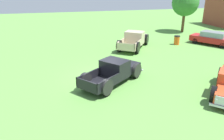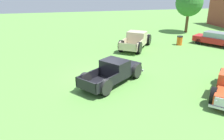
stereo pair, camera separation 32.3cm
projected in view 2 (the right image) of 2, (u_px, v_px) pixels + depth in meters
The scene contains 6 objects.
ground_plane at pixel (103, 79), 14.71m from camera, with size 80.00×80.00×0.00m, color #5B9342.
pickup_truck_foreground at pixel (115, 71), 14.06m from camera, with size 4.32×4.83×1.47m.
pickup_truck_behind_right at pixel (137, 40), 21.87m from camera, with size 5.33×4.60×1.61m.
sedan_distant_b at pixel (215, 38), 22.60m from camera, with size 4.38×3.67×1.38m.
trash_can at pixel (180, 40), 22.84m from camera, with size 0.59×0.59×0.95m.
oak_tree_west at pixel (189, 3), 27.88m from camera, with size 3.41×3.41×5.47m.
Camera 2 is at (13.29, -2.49, 5.87)m, focal length 35.14 mm.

